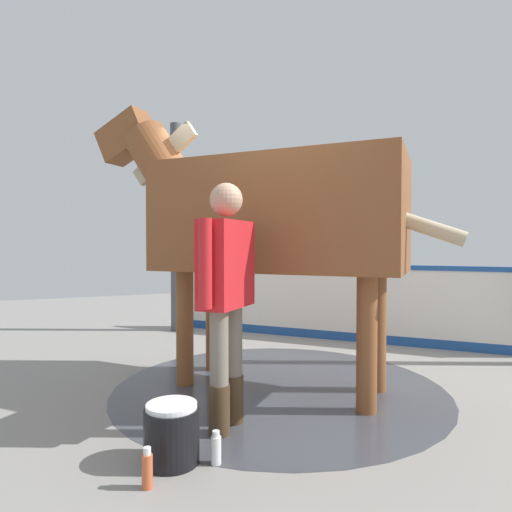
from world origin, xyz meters
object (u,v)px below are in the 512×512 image
Objects in this scene: bottle_spray at (147,469)px; handler at (226,286)px; horse at (266,215)px; wash_bucket at (172,433)px; bottle_shampoo at (216,449)px.

handler is at bearing 40.93° from bottle_spray.
horse is 1.58× the size of handler.
horse is 2.35m from bottle_spray.
horse is 12.38× the size of bottle_spray.
horse is at bearing 44.09° from wash_bucket.
wash_bucket is 0.30m from bottle_spray.
handler is 1.01m from wash_bucket.
bottle_shampoo is (0.24, -0.12, -0.08)m from wash_bucket.
horse is 1.13m from handler.
bottle_shampoo is (-0.22, -0.46, -0.92)m from handler.
wash_bucket is (-0.46, -0.33, -0.84)m from handler.
wash_bucket reaches higher than bottle_spray.
horse is 7.70× the size of wash_bucket.
bottle_spray is at bearing -93.31° from handler.
bottle_shampoo is (-0.87, -1.19, -1.49)m from horse.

